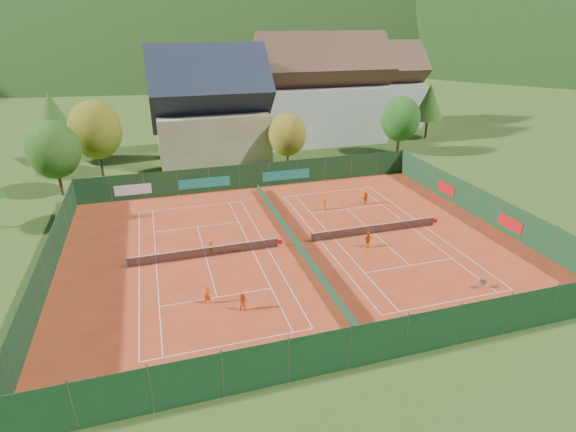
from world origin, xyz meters
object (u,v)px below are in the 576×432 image
Objects in this scene: chalet at (210,113)px; player_right_far_a at (325,205)px; player_left_near at (208,295)px; hotel_block_a at (321,96)px; player_left_far at (211,247)px; player_right_near at (368,240)px; player_right_far_b at (365,198)px; hotel_block_b at (375,90)px; player_left_mid at (243,302)px; ball_hopper at (483,282)px.

chalet is 13.00× the size of player_right_far_a.
player_left_near reaches higher than player_right_far_a.
hotel_block_a is at bearing 54.56° from player_left_near.
player_left_far is at bearing 74.78° from player_left_near.
player_left_near is 15.50m from player_right_near.
chalet is 10.93× the size of player_right_far_b.
hotel_block_b is 11.85× the size of player_left_mid.
player_right_near reaches higher than player_left_far.
player_right_near is (13.51, -2.95, 0.12)m from player_left_far.
player_left_near reaches higher than player_left_far.
chalet is 35.85m from hotel_block_b.
hotel_block_a is at bearing -126.75° from player_right_far_b.
player_right_near is (-5.32, 8.62, 0.22)m from ball_hopper.
ball_hopper is at bearing 168.11° from player_left_far.
ball_hopper is 0.54× the size of player_right_far_b.
player_left_mid is at bearing -116.74° from hotel_block_a.
player_right_near is at bearing 47.30° from player_left_mid.
player_left_far is 0.88× the size of player_right_far_b.
hotel_block_a is 31.72m from player_right_far_a.
player_left_far is (1.29, 7.55, -0.09)m from player_left_near.
hotel_block_a is 16.60× the size of player_left_far.
player_right_far_a is 4.92m from player_right_far_b.
chalet is 25.42m from player_right_far_a.
ball_hopper is 0.54× the size of player_left_near.
player_right_far_b is at bearing 92.92° from ball_hopper.
chalet is 12.45× the size of player_left_far.
player_left_far is 13.83m from player_right_near.
player_left_near is 0.99× the size of player_right_far_b.
ball_hopper is at bearing -74.52° from player_right_near.
player_left_near reaches higher than player_left_mid.
ball_hopper is at bearing 81.81° from player_right_far_a.
player_left_mid reaches higher than player_left_far.
player_right_far_a is at bearing -123.33° from hotel_block_b.
player_right_near is at bearing 66.91° from player_right_far_a.
hotel_block_b reaches higher than player_left_near.
player_left_mid is at bearing 172.35° from ball_hopper.
player_left_far is 19.08m from player_right_far_b.
chalet reaches higher than player_left_far.
hotel_block_b reaches higher than player_left_mid.
player_left_mid is 14.02m from player_right_near.
player_right_far_b is (-19.53, -36.91, -5.88)m from hotel_block_b.
hotel_block_a is at bearing -135.97° from player_right_far_a.
chalet is 11.11× the size of player_left_mid.
player_left_mid is at bearing -169.88° from player_right_near.
player_left_mid is 9.22m from player_left_far.
chalet is 27.22m from player_right_far_b.
ball_hopper is at bearing -16.88° from player_left_near.
player_right_far_a is at bearing 108.07° from ball_hopper.
ball_hopper is 22.11m from player_left_far.
hotel_block_a is at bearing 84.41° from ball_hopper.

